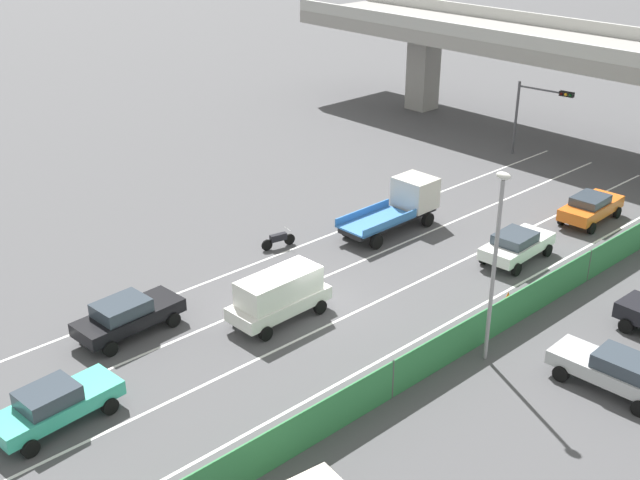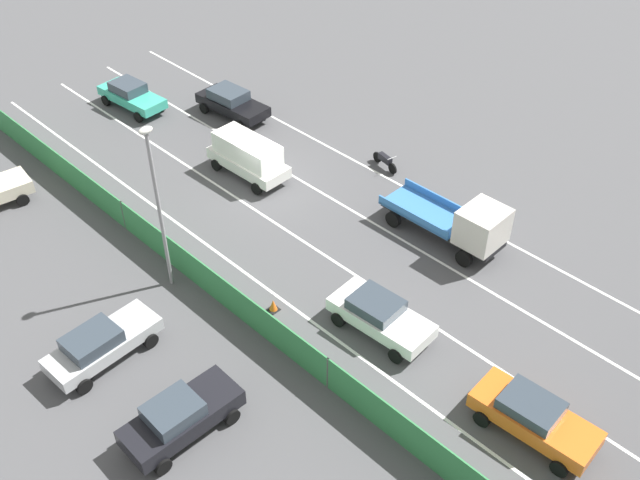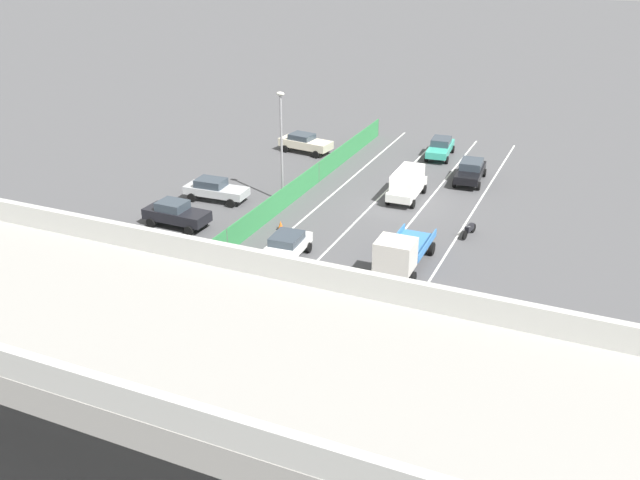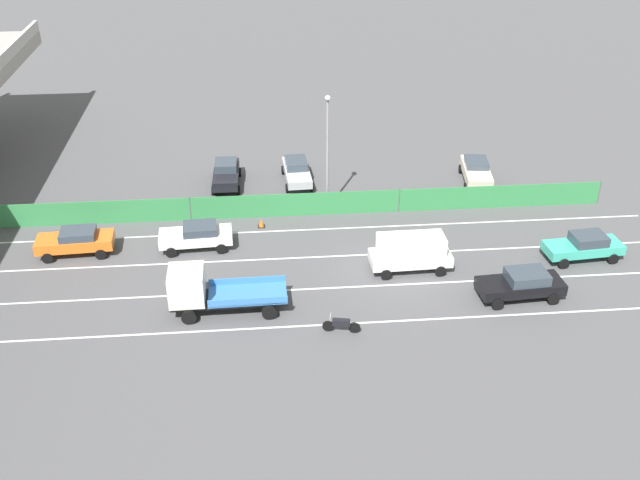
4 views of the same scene
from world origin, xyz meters
TOP-DOWN VIEW (x-y plane):
  - ground_plane at (0.00, 0.00)m, footprint 300.00×300.00m
  - lane_line_left_edge at (-5.13, 4.68)m, footprint 0.14×45.37m
  - lane_line_mid_left at (-1.71, 4.68)m, footprint 0.14×45.37m
  - lane_line_mid_right at (1.71, 4.68)m, footprint 0.14×45.37m
  - lane_line_right_edge at (5.13, 4.68)m, footprint 0.14×45.37m
  - green_fence at (7.13, 4.68)m, footprint 0.10×41.47m
  - car_taxi_teal at (0.17, -12.08)m, footprint 2.24×4.73m
  - car_van_white at (-0.14, -1.54)m, footprint 2.15×4.74m
  - car_taxi_orange at (3.43, 18.16)m, footprint 2.21×4.61m
  - car_sedan_white at (3.49, 10.95)m, footprint 2.27×4.50m
  - car_sedan_black at (-3.54, -7.04)m, footprint 2.29×4.76m
  - flatbed_truck_blue at (-3.32, 10.05)m, footprint 2.42×6.18m
  - motorcycle at (-5.79, 3.13)m, footprint 0.64×1.93m
  - parked_sedan_cream at (11.26, -8.60)m, footprint 4.80×2.48m
  - parked_wagon_silver at (12.42, 4.31)m, footprint 4.68×2.13m
  - parked_sedan_dark at (12.31, 9.36)m, footprint 4.43×2.04m
  - street_lamp at (7.87, 2.54)m, footprint 0.60×0.36m
  - traffic_cone at (5.81, 7.00)m, footprint 0.47×0.47m

SIDE VIEW (x-z plane):
  - ground_plane at x=0.00m, z-range 0.00..0.00m
  - lane_line_left_edge at x=-5.13m, z-range 0.00..0.01m
  - lane_line_mid_left at x=-1.71m, z-range 0.00..0.01m
  - lane_line_mid_right at x=1.71m, z-range 0.00..0.01m
  - lane_line_right_edge at x=5.13m, z-range 0.00..0.01m
  - traffic_cone at x=5.81m, z-range -0.02..0.55m
  - motorcycle at x=-5.79m, z-range -0.01..0.93m
  - green_fence at x=7.13m, z-range 0.00..1.62m
  - car_sedan_white at x=3.49m, z-range 0.10..1.65m
  - parked_wagon_silver at x=12.42m, z-range 0.09..1.68m
  - car_taxi_teal at x=0.17m, z-range 0.08..1.69m
  - car_taxi_orange at x=3.43m, z-range 0.10..1.68m
  - parked_sedan_cream at x=11.26m, z-range 0.09..1.71m
  - car_sedan_black at x=-3.54m, z-range 0.09..1.72m
  - parked_sedan_dark at x=12.31m, z-range 0.07..1.80m
  - car_van_white at x=-0.14m, z-range 0.15..2.33m
  - flatbed_truck_blue at x=-3.32m, z-range 0.04..2.60m
  - street_lamp at x=7.87m, z-range 0.78..8.74m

